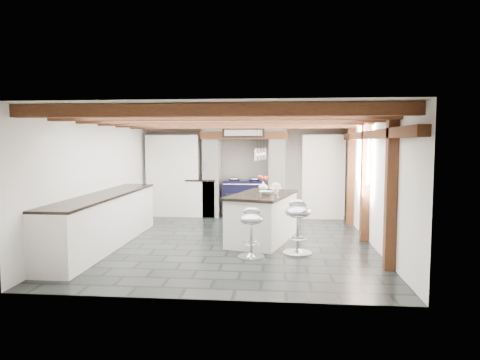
# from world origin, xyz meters

# --- Properties ---
(ground) EXTENTS (6.00, 6.00, 0.00)m
(ground) POSITION_xyz_m (0.00, 0.00, 0.00)
(ground) COLOR black
(ground) RESTS_ON ground
(room_shell) EXTENTS (6.00, 6.03, 6.00)m
(room_shell) POSITION_xyz_m (-0.61, 1.42, 1.07)
(room_shell) COLOR silver
(room_shell) RESTS_ON ground
(range_cooker) EXTENTS (1.00, 0.63, 0.99)m
(range_cooker) POSITION_xyz_m (0.00, 2.68, 0.47)
(range_cooker) COLOR black
(range_cooker) RESTS_ON ground
(kitchen_island) EXTENTS (1.39, 1.98, 1.18)m
(kitchen_island) POSITION_xyz_m (0.55, 0.05, 0.45)
(kitchen_island) COLOR white
(kitchen_island) RESTS_ON ground
(bar_stool_near) EXTENTS (0.48, 0.48, 0.89)m
(bar_stool_near) POSITION_xyz_m (1.16, -0.83, 0.55)
(bar_stool_near) COLOR silver
(bar_stool_near) RESTS_ON ground
(bar_stool_far) EXTENTS (0.43, 0.43, 0.79)m
(bar_stool_far) POSITION_xyz_m (0.42, -1.12, 0.49)
(bar_stool_far) COLOR silver
(bar_stool_far) RESTS_ON ground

